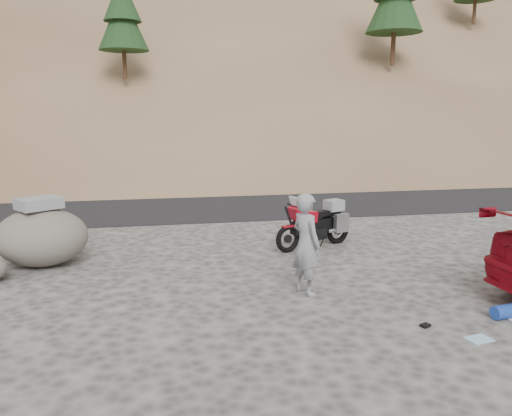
{
  "coord_description": "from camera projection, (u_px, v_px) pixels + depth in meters",
  "views": [
    {
      "loc": [
        -2.76,
        -7.31,
        2.84
      ],
      "look_at": [
        -0.91,
        2.23,
        1.0
      ],
      "focal_mm": 35.0,
      "sensor_mm": 36.0,
      "label": 1
    }
  ],
  "objects": [
    {
      "name": "hillside",
      "position": [
        185.0,
        22.0,
        45.46
      ],
      "size": [
        120.0,
        73.0,
        46.72
      ],
      "color": "brown",
      "rests_on": "ground"
    },
    {
      "name": "gear_glove_a",
      "position": [
        425.0,
        325.0,
        6.76
      ],
      "size": [
        0.16,
        0.14,
        0.04
      ],
      "primitive_type": "cube",
      "rotation": [
        0.0,
        0.0,
        0.39
      ],
      "color": "black",
      "rests_on": "ground"
    },
    {
      "name": "gear_blue_cloth",
      "position": [
        479.0,
        339.0,
        6.38
      ],
      "size": [
        0.35,
        0.28,
        0.01
      ],
      "primitive_type": "cube",
      "rotation": [
        0.0,
        0.0,
        0.17
      ],
      "color": "#90BFDF",
      "rests_on": "ground"
    },
    {
      "name": "motorcycle",
      "position": [
        317.0,
        224.0,
        10.71
      ],
      "size": [
        1.89,
        1.01,
        1.19
      ],
      "rotation": [
        0.0,
        0.0,
        0.39
      ],
      "color": "black",
      "rests_on": "ground"
    },
    {
      "name": "gear_blue_mat",
      "position": [
        509.0,
        311.0,
        7.04
      ],
      "size": [
        0.52,
        0.26,
        0.2
      ],
      "primitive_type": "cylinder",
      "rotation": [
        0.0,
        1.57,
        0.12
      ],
      "color": "#1A3EA1",
      "rests_on": "ground"
    },
    {
      "name": "boulder",
      "position": [
        42.0,
        236.0,
        9.4
      ],
      "size": [
        2.13,
        2.0,
        1.28
      ],
      "rotation": [
        0.0,
        0.0,
        0.42
      ],
      "color": "#524D46",
      "rests_on": "ground"
    },
    {
      "name": "ground",
      "position": [
        337.0,
        291.0,
        8.1
      ],
      "size": [
        140.0,
        140.0,
        0.0
      ],
      "primitive_type": "plane",
      "color": "#3D3A38",
      "rests_on": "ground"
    },
    {
      "name": "road",
      "position": [
        244.0,
        199.0,
        16.78
      ],
      "size": [
        120.0,
        7.0,
        0.05
      ],
      "primitive_type": "cube",
      "color": "black",
      "rests_on": "ground"
    },
    {
      "name": "man",
      "position": [
        305.0,
        293.0,
        8.03
      ],
      "size": [
        0.58,
        0.7,
        1.63
      ],
      "primitive_type": "imported",
      "rotation": [
        0.0,
        0.0,
        1.95
      ],
      "color": "gray",
      "rests_on": "ground"
    }
  ]
}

